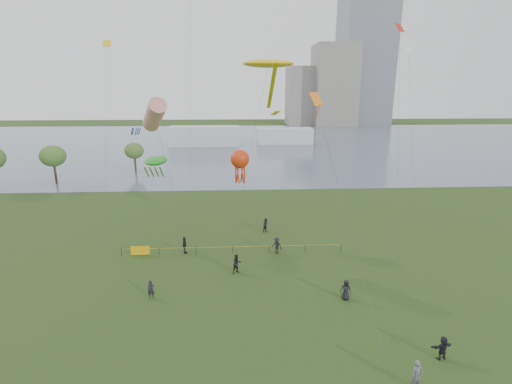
{
  "coord_description": "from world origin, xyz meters",
  "views": [
    {
      "loc": [
        -1.74,
        -23.61,
        17.37
      ],
      "look_at": [
        0.0,
        10.0,
        8.0
      ],
      "focal_mm": 26.0,
      "sensor_mm": 36.0,
      "label": 1
    }
  ],
  "objects_px": {
    "kite_flyer": "(417,375)",
    "kite_stingray": "(268,64)",
    "kite_octopus": "(240,160)",
    "fence": "(176,250)"
  },
  "relations": [
    {
      "from": "fence",
      "to": "kite_stingray",
      "type": "height_order",
      "value": "kite_stingray"
    },
    {
      "from": "fence",
      "to": "kite_stingray",
      "type": "relative_size",
      "value": 1.18
    },
    {
      "from": "kite_stingray",
      "to": "kite_octopus",
      "type": "relative_size",
      "value": 1.91
    },
    {
      "from": "kite_stingray",
      "to": "kite_octopus",
      "type": "bearing_deg",
      "value": 152.28
    },
    {
      "from": "kite_octopus",
      "to": "kite_stingray",
      "type": "bearing_deg",
      "value": -33.24
    },
    {
      "from": "kite_flyer",
      "to": "kite_stingray",
      "type": "bearing_deg",
      "value": 99.15
    },
    {
      "from": "kite_flyer",
      "to": "kite_stingray",
      "type": "relative_size",
      "value": 0.1
    },
    {
      "from": "fence",
      "to": "kite_flyer",
      "type": "xyz_separation_m",
      "value": [
        17.22,
        -19.71,
        0.42
      ]
    },
    {
      "from": "kite_stingray",
      "to": "kite_octopus",
      "type": "xyz_separation_m",
      "value": [
        -3.03,
        2.3,
        -10.37
      ]
    },
    {
      "from": "kite_stingray",
      "to": "kite_octopus",
      "type": "height_order",
      "value": "kite_stingray"
    }
  ]
}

